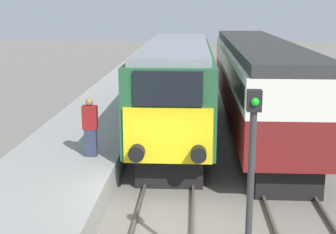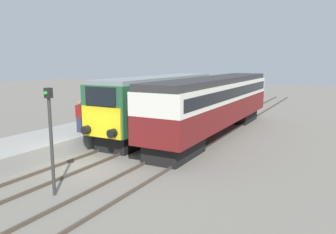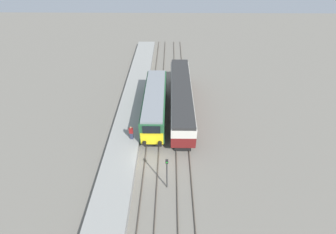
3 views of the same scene
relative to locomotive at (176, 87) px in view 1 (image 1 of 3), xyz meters
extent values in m
plane|color=slate|center=(0.00, -7.74, -2.14)|extent=(120.00, 120.00, 0.00)
cube|color=gray|center=(-3.30, 0.26, -1.72)|extent=(3.50, 50.00, 0.84)
cube|color=#4C4238|center=(-0.72, -2.74, -2.07)|extent=(0.07, 60.00, 0.14)
cube|color=#4C4238|center=(0.72, -2.74, -2.07)|extent=(0.07, 60.00, 0.14)
cube|color=#4C4238|center=(2.68, -2.74, -2.07)|extent=(0.07, 60.00, 0.14)
cube|color=#4C4238|center=(4.12, -2.74, -2.07)|extent=(0.07, 60.00, 0.14)
cube|color=black|center=(0.00, -3.49, -1.64)|extent=(2.03, 4.00, 1.00)
cube|color=black|center=(0.00, 3.57, -1.64)|extent=(2.03, 4.00, 1.00)
cube|color=#235633|center=(0.00, 0.04, 0.18)|extent=(2.70, 12.06, 2.65)
cube|color=yellow|center=(0.00, -6.03, -0.35)|extent=(2.48, 0.10, 1.59)
cube|color=black|center=(0.00, -6.03, 0.98)|extent=(1.89, 0.10, 0.95)
cube|color=gray|center=(0.00, 0.04, 1.63)|extent=(2.38, 11.57, 0.24)
cylinder|color=black|center=(-0.85, -6.24, -0.79)|extent=(0.44, 0.35, 0.44)
cylinder|color=black|center=(0.85, -6.24, -0.79)|extent=(0.44, 0.35, 0.44)
cube|color=black|center=(3.40, -4.34, -1.66)|extent=(1.89, 3.60, 0.95)
cube|color=black|center=(3.40, 7.40, -1.66)|extent=(1.89, 3.60, 0.95)
cube|color=maroon|center=(3.40, 1.53, -0.48)|extent=(2.70, 16.14, 1.42)
cube|color=silver|center=(3.40, 1.53, 0.79)|extent=(2.71, 16.14, 1.12)
cube|color=black|center=(3.40, 1.53, 0.79)|extent=(2.75, 15.50, 0.61)
cube|color=#2D2D2D|center=(3.40, 1.53, 1.53)|extent=(2.48, 16.14, 0.36)
cube|color=#2D334C|center=(-2.40, -5.02, -0.87)|extent=(0.36, 0.24, 0.86)
cube|color=maroon|center=(-2.40, -5.02, -0.09)|extent=(0.44, 0.26, 0.71)
sphere|color=#9E704C|center=(-2.40, -5.02, 0.38)|extent=(0.23, 0.23, 0.23)
cylinder|color=#333333|center=(1.70, -10.80, -0.34)|extent=(0.12, 0.12, 3.60)
cube|color=black|center=(1.70, -10.80, 1.64)|extent=(0.24, 0.20, 0.36)
sphere|color=green|center=(1.70, -10.91, 1.64)|extent=(0.14, 0.14, 0.14)
camera|label=1|loc=(0.69, -18.46, 3.18)|focal=50.00mm
camera|label=2|loc=(10.83, -18.85, 2.74)|focal=35.00mm
camera|label=3|loc=(1.95, -23.43, 16.81)|focal=24.00mm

